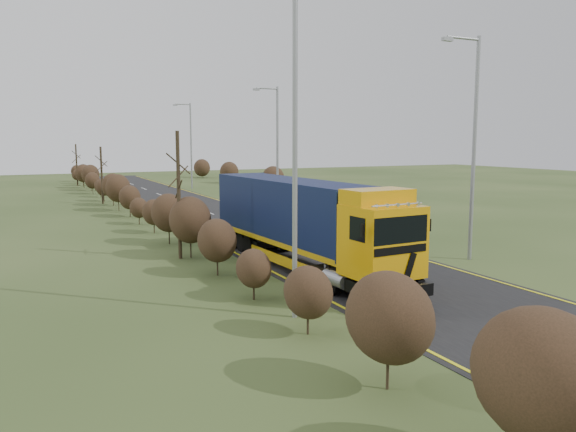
% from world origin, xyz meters
% --- Properties ---
extents(ground, '(160.00, 160.00, 0.00)m').
position_xyz_m(ground, '(0.00, 0.00, 0.00)').
color(ground, '#2F421C').
rests_on(ground, ground).
extents(road, '(8.00, 120.00, 0.02)m').
position_xyz_m(road, '(0.00, 10.00, 0.01)').
color(road, black).
rests_on(road, ground).
extents(layby, '(6.00, 18.00, 0.02)m').
position_xyz_m(layby, '(6.50, 20.00, 0.01)').
color(layby, '#292725').
rests_on(layby, ground).
extents(lane_markings, '(7.52, 116.00, 0.01)m').
position_xyz_m(lane_markings, '(0.00, 9.69, 0.03)').
color(lane_markings, yellow).
rests_on(lane_markings, road).
extents(hedgerow, '(2.24, 102.04, 6.05)m').
position_xyz_m(hedgerow, '(-6.00, 7.89, 1.62)').
color(hedgerow, black).
rests_on(hedgerow, ground).
extents(lorry, '(3.02, 14.31, 3.96)m').
position_xyz_m(lorry, '(-2.23, -0.56, 2.24)').
color(lorry, black).
rests_on(lorry, ground).
extents(car_red_hatchback, '(2.64, 3.67, 1.16)m').
position_xyz_m(car_red_hatchback, '(5.01, 19.31, 0.58)').
color(car_red_hatchback, '#AC0819').
rests_on(car_red_hatchback, ground).
extents(car_blue_sedan, '(3.39, 4.43, 1.40)m').
position_xyz_m(car_blue_sedan, '(7.74, 20.78, 0.70)').
color(car_blue_sedan, '#0C0B3D').
rests_on(car_blue_sedan, ground).
extents(streetlight_near, '(2.17, 0.21, 10.28)m').
position_xyz_m(streetlight_near, '(5.65, -2.18, 5.70)').
color(streetlight_near, gray).
rests_on(streetlight_near, ground).
extents(streetlight_mid, '(2.03, 0.19, 9.59)m').
position_xyz_m(streetlight_mid, '(4.53, 17.01, 5.30)').
color(streetlight_mid, gray).
rests_on(streetlight_mid, ground).
extents(streetlight_far, '(2.09, 0.20, 9.86)m').
position_xyz_m(streetlight_far, '(5.07, 42.09, 5.46)').
color(streetlight_far, gray).
rests_on(streetlight_far, ground).
extents(left_pole, '(0.16, 0.16, 11.04)m').
position_xyz_m(left_pole, '(-5.59, -6.40, 5.52)').
color(left_pole, gray).
rests_on(left_pole, ground).
extents(speed_sign, '(0.66, 0.10, 2.40)m').
position_xyz_m(speed_sign, '(4.20, 9.23, 1.68)').
color(speed_sign, gray).
rests_on(speed_sign, ground).
extents(warning_board, '(0.68, 0.11, 1.78)m').
position_xyz_m(warning_board, '(4.20, 26.15, 1.07)').
color(warning_board, gray).
rests_on(warning_board, ground).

